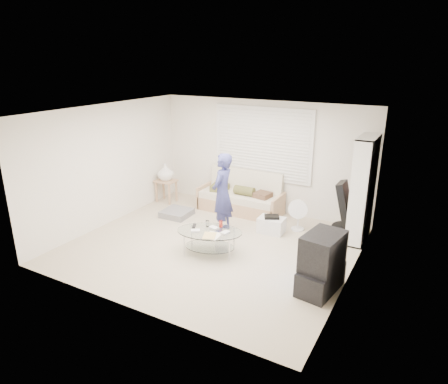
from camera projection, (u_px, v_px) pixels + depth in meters
The scene contains 13 objects.
ground at pixel (212, 246), 7.52m from camera, with size 5.00×5.00×0.00m, color #B9A790.
room_shell at pixel (225, 156), 7.39m from camera, with size 5.02×4.52×2.51m.
window_blinds at pixel (262, 144), 8.84m from camera, with size 2.32×0.08×1.62m.
futon_sofa at pixel (241, 198), 9.12m from camera, with size 1.91×0.77×0.94m.
grey_floor_pillow at pixel (177, 213), 8.91m from camera, with size 0.60×0.60×0.14m, color slate.
side_table at pixel (166, 174), 9.60m from camera, with size 0.48×0.39×0.95m.
bookshelf at pixel (362, 190), 7.46m from camera, with size 0.32×0.86×2.03m.
guitar_case at pixel (345, 216), 7.59m from camera, with size 0.46×0.43×1.14m.
floor_fan at pixel (299, 212), 8.10m from camera, with size 0.41×0.27×0.66m.
storage_bin at pixel (271, 225), 8.05m from camera, with size 0.53×0.38×0.36m.
tv_unit at pixel (322, 263), 5.95m from camera, with size 0.58×0.91×0.93m.
coffee_table at pixel (210, 235), 7.13m from camera, with size 1.35×1.06×0.56m.
standing_person at pixel (222, 194), 7.87m from camera, with size 0.59×0.39×1.63m, color navy.
Camera 1 is at (3.50, -5.83, 3.37)m, focal length 32.00 mm.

